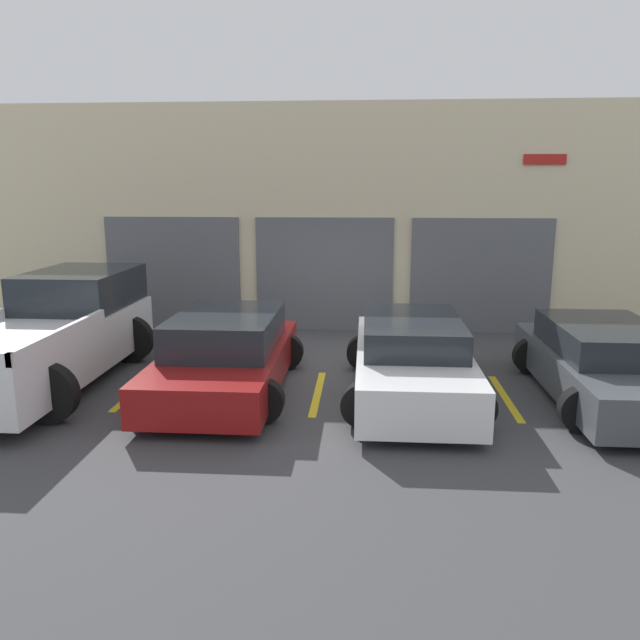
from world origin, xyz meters
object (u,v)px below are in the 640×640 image
Objects in this scene: pickup_truck at (55,334)px; sedan_white at (412,359)px; van_right at (605,364)px; sedan_side at (226,355)px.

pickup_truck is 5.97m from sedan_white.
sedan_white is 1.02× the size of van_right.
van_right is at bearing -1.76° from pickup_truck.
sedan_side is 5.96m from van_right.
van_right is at bearing -0.05° from sedan_side.
pickup_truck is 1.18× the size of sedan_side.
pickup_truck is 1.17× the size of van_right.
sedan_side reaches higher than van_right.
sedan_white is at bearing -2.66° from pickup_truck.
pickup_truck reaches higher than sedan_side.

